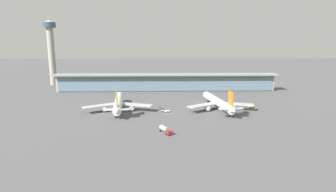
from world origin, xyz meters
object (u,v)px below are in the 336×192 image
(safety_cone_bravo, at_px, (82,118))
(safety_cone_delta, at_px, (99,117))
(airliner_left_stand, at_px, (118,103))
(service_truck_mid_apron_yellow, at_px, (251,107))
(service_truck_under_wing_red, at_px, (165,129))
(airliner_centre_stand, at_px, (218,102))
(service_truck_near_nose_white, at_px, (166,111))
(safety_cone_charlie, at_px, (127,117))
(safety_cone_alpha, at_px, (140,119))
(control_tower, at_px, (51,47))
(safety_cone_echo, at_px, (117,117))

(safety_cone_bravo, xyz_separation_m, safety_cone_delta, (8.81, 1.79, 0.00))
(airliner_left_stand, xyz_separation_m, safety_cone_bravo, (-17.41, -19.45, -4.35))
(service_truck_mid_apron_yellow, height_order, safety_cone_bravo, service_truck_mid_apron_yellow)
(service_truck_under_wing_red, bearing_deg, airliner_centre_stand, 52.72)
(service_truck_near_nose_white, distance_m, safety_cone_charlie, 24.77)
(safety_cone_alpha, xyz_separation_m, safety_cone_charlie, (-7.47, 4.32, 0.00))
(service_truck_mid_apron_yellow, height_order, safety_cone_charlie, service_truck_mid_apron_yellow)
(service_truck_under_wing_red, distance_m, safety_cone_bravo, 52.27)
(control_tower, xyz_separation_m, safety_cone_bravo, (63.52, -126.51, -37.02))
(airliner_centre_stand, relative_size, service_truck_mid_apron_yellow, 17.66)
(safety_cone_charlie, height_order, safety_cone_echo, same)
(safety_cone_charlie, bearing_deg, service_truck_near_nose_white, 28.89)
(safety_cone_delta, bearing_deg, safety_cone_echo, 1.63)
(safety_cone_delta, height_order, safety_cone_echo, same)
(safety_cone_bravo, height_order, safety_cone_delta, same)
(safety_cone_alpha, bearing_deg, safety_cone_delta, 169.46)
(control_tower, bearing_deg, safety_cone_echo, -56.51)
(control_tower, bearing_deg, safety_cone_bravo, -63.34)
(service_truck_near_nose_white, xyz_separation_m, service_truck_under_wing_red, (-0.90, -38.99, 0.90))
(service_truck_near_nose_white, distance_m, service_truck_mid_apron_yellow, 56.02)
(safety_cone_delta, bearing_deg, airliner_left_stand, 64.04)
(control_tower, bearing_deg, safety_cone_charlie, -54.67)
(airliner_left_stand, bearing_deg, safety_cone_bravo, -131.82)
(airliner_left_stand, distance_m, safety_cone_delta, 20.12)
(safety_cone_bravo, distance_m, safety_cone_delta, 8.99)
(service_truck_under_wing_red, distance_m, safety_cone_echo, 38.40)
(control_tower, bearing_deg, service_truck_near_nose_white, -45.69)
(service_truck_under_wing_red, distance_m, control_tower, 190.39)
(service_truck_mid_apron_yellow, xyz_separation_m, safety_cone_echo, (-83.14, -20.29, -0.56))
(control_tower, bearing_deg, service_truck_under_wing_red, -54.26)
(airliner_centre_stand, bearing_deg, service_truck_near_nose_white, -170.09)
(safety_cone_delta, bearing_deg, safety_cone_alpha, -10.54)
(control_tower, bearing_deg, service_truck_mid_apron_yellow, -32.18)
(service_truck_near_nose_white, xyz_separation_m, control_tower, (-110.14, 112.83, 36.53))
(service_truck_mid_apron_yellow, distance_m, safety_cone_alpha, 73.91)
(service_truck_mid_apron_yellow, xyz_separation_m, safety_cone_charlie, (-77.03, -20.65, -0.56))
(service_truck_near_nose_white, relative_size, service_truck_under_wing_red, 0.80)
(safety_cone_bravo, relative_size, safety_cone_echo, 1.00)
(safety_cone_charlie, relative_size, safety_cone_delta, 1.00)
(service_truck_near_nose_white, distance_m, service_truck_under_wing_red, 39.01)
(service_truck_under_wing_red, relative_size, service_truck_mid_apron_yellow, 2.73)
(service_truck_near_nose_white, relative_size, control_tower, 0.10)
(control_tower, distance_m, safety_cone_echo, 153.74)
(service_truck_under_wing_red, relative_size, safety_cone_delta, 12.29)
(airliner_left_stand, bearing_deg, safety_cone_alpha, -55.79)
(airliner_left_stand, relative_size, safety_cone_alpha, 79.44)
(safety_cone_delta, bearing_deg, service_truck_under_wing_red, -36.28)
(airliner_centre_stand, distance_m, safety_cone_charlie, 57.85)
(airliner_left_stand, xyz_separation_m, airliner_centre_stand, (62.41, 0.03, 0.00))
(control_tower, height_order, safety_cone_echo, control_tower)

